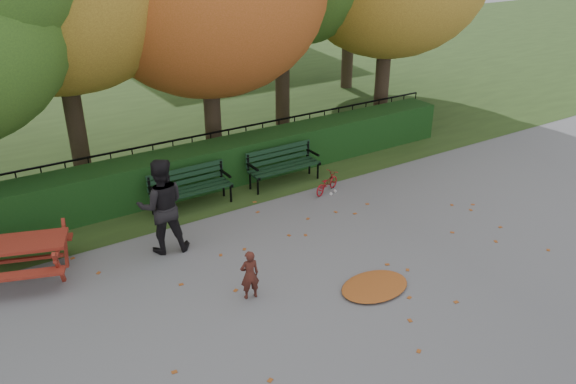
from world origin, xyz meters
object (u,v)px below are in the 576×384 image
child (250,275)px  adult (162,206)px  bench_right (282,163)px  picnic_table (14,251)px  bicycle (327,183)px  bench_left (190,185)px

child → adult: (-0.61, 2.23, 0.49)m
adult → bench_right: bearing=-142.0°
picnic_table → child: size_ratio=2.35×
picnic_table → child: (3.15, -2.67, -0.13)m
bicycle → adult: bearing=73.6°
bench_right → child: size_ratio=2.02×
child → adult: adult is taller
bench_left → picnic_table: size_ratio=0.86×
picnic_table → bicycle: size_ratio=2.39×
bench_left → adult: adult is taller
adult → picnic_table: bearing=6.1°
picnic_table → adult: 2.60m
bench_left → bicycle: size_ratio=2.05×
bench_left → child: (-0.55, -3.68, -0.07)m
bench_right → picnic_table: (-6.10, -1.01, 0.06)m
bench_right → bench_left: bearing=180.0°
bench_right → child: child is taller
picnic_table → adult: (2.54, -0.44, 0.36)m
picnic_table → bench_right: bearing=28.7°
bench_left → child: child is taller
child → picnic_table: bearing=-29.7°
bicycle → bench_left: bearing=48.8°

